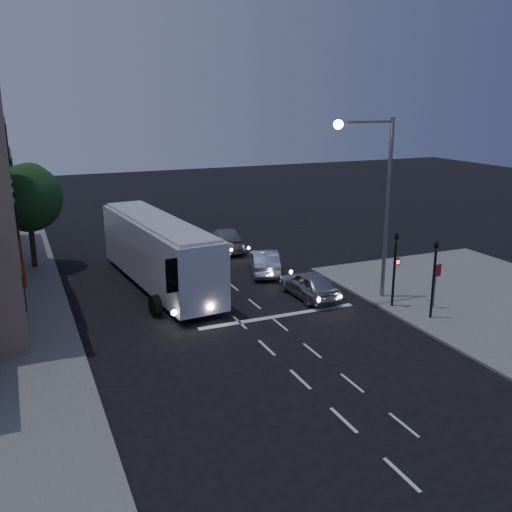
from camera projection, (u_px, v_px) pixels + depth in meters
name	position (u px, v px, depth m)	size (l,w,h in m)	color
ground	(257.00, 339.00, 24.49)	(120.00, 120.00, 0.00)	black
road_markings	(254.00, 309.00, 27.90)	(8.00, 30.55, 0.01)	silver
tour_bus	(158.00, 250.00, 30.80)	(3.81, 12.52, 3.78)	silver
car_suv	(309.00, 284.00, 29.41)	(1.67, 4.15, 1.42)	#A5A5AA
car_sedan_a	(264.00, 262.00, 33.51)	(1.50, 4.29, 1.41)	silver
car_sedan_b	(226.00, 239.00, 38.82)	(2.04, 5.02, 1.46)	gray
traffic_signal_main	(395.00, 261.00, 27.43)	(0.25, 0.35, 4.10)	black
traffic_signal_side	(434.00, 270.00, 25.95)	(0.18, 0.15, 4.10)	black
regulatory_sign	(436.00, 279.00, 27.40)	(0.45, 0.12, 2.20)	slate
streetlight	(377.00, 189.00, 27.71)	(3.32, 0.44, 9.00)	slate
street_tree	(27.00, 195.00, 33.45)	(4.00, 4.00, 6.20)	black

